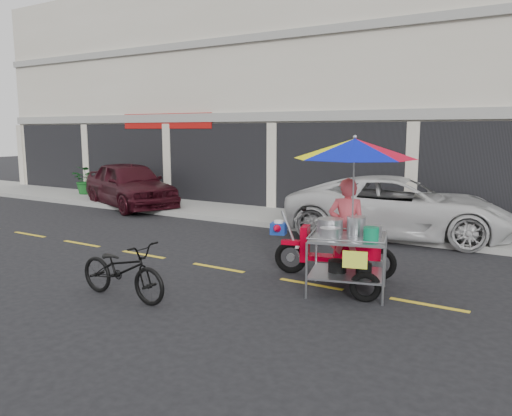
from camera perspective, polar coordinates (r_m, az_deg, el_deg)
The scene contains 9 objects.
ground at distance 8.88m, azimuth 6.29°, elevation -8.66°, with size 90.00×90.00×0.00m, color black.
sidewalk at distance 13.89m, azimuth 16.09°, elevation -2.22°, with size 45.00×3.00×0.15m, color gray.
centerline at distance 8.88m, azimuth 6.29°, elevation -8.64°, with size 42.00×0.10×0.01m, color gold.
maroon_sedan at distance 17.88m, azimuth -14.22°, elevation 2.62°, with size 1.89×4.70×1.60m, color black.
white_pickup at distance 12.97m, azimuth 15.97°, elevation 0.11°, with size 2.54×5.50×1.53m, color silver.
plant_tall at distance 20.94m, azimuth -18.85°, elevation 3.05°, with size 1.01×0.87×1.12m, color #16531D.
plant_short at distance 20.36m, azimuth -17.16°, elevation 2.73°, with size 0.53×0.53×0.95m, color #16531D.
near_bicycle at distance 8.27m, azimuth -15.02°, elevation -6.84°, with size 0.62×1.79×0.94m, color black.
food_vendor_rig at distance 8.54m, azimuth 10.60°, elevation 1.77°, with size 2.97×2.45×2.60m.
Camera 1 is at (3.59, -7.66, 2.67)m, focal length 35.00 mm.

